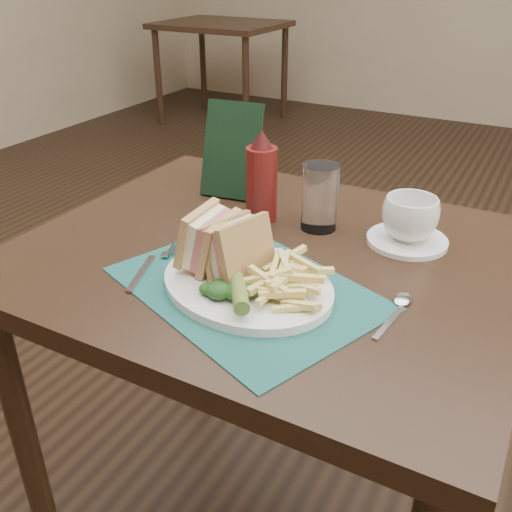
{
  "coord_description": "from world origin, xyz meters",
  "views": [
    {
      "loc": [
        0.42,
        -1.33,
        1.24
      ],
      "look_at": [
        0.03,
        -0.61,
        0.8
      ],
      "focal_mm": 40.0,
      "sensor_mm": 36.0,
      "label": 1
    }
  ],
  "objects_px": {
    "sandwich_half_a": "(197,236)",
    "drinking_glass": "(320,197)",
    "sandwich_half_b": "(229,243)",
    "ketchup_bottle": "(262,176)",
    "check_presenter": "(232,150)",
    "saucer": "(407,240)",
    "coffee_cup": "(410,218)",
    "placemat": "(245,288)",
    "table_bg_left": "(222,73)",
    "table_main": "(268,403)",
    "plate": "(247,284)"
  },
  "relations": [
    {
      "from": "sandwich_half_a",
      "to": "drinking_glass",
      "type": "bearing_deg",
      "value": 64.08
    },
    {
      "from": "sandwich_half_b",
      "to": "ketchup_bottle",
      "type": "bearing_deg",
      "value": 123.87
    },
    {
      "from": "sandwich_half_a",
      "to": "check_presenter",
      "type": "bearing_deg",
      "value": 108.41
    },
    {
      "from": "saucer",
      "to": "check_presenter",
      "type": "xyz_separation_m",
      "value": [
        -0.41,
        0.05,
        0.1
      ]
    },
    {
      "from": "drinking_glass",
      "to": "coffee_cup",
      "type": "bearing_deg",
      "value": 5.94
    },
    {
      "from": "sandwich_half_a",
      "to": "saucer",
      "type": "bearing_deg",
      "value": 41.61
    },
    {
      "from": "sandwich_half_a",
      "to": "sandwich_half_b",
      "type": "xyz_separation_m",
      "value": [
        0.06,
        0.0,
        0.0
      ]
    },
    {
      "from": "sandwich_half_b",
      "to": "drinking_glass",
      "type": "xyz_separation_m",
      "value": [
        0.05,
        0.26,
        -0.0
      ]
    },
    {
      "from": "placemat",
      "to": "drinking_glass",
      "type": "distance_m",
      "value": 0.28
    },
    {
      "from": "table_bg_left",
      "to": "table_main",
      "type": "bearing_deg",
      "value": -56.93
    },
    {
      "from": "placemat",
      "to": "coffee_cup",
      "type": "distance_m",
      "value": 0.35
    },
    {
      "from": "ketchup_bottle",
      "to": "check_presenter",
      "type": "bearing_deg",
      "value": 143.62
    },
    {
      "from": "table_bg_left",
      "to": "drinking_glass",
      "type": "bearing_deg",
      "value": -55.27
    },
    {
      "from": "table_main",
      "to": "plate",
      "type": "height_order",
      "value": "plate"
    },
    {
      "from": "plate",
      "to": "check_presenter",
      "type": "relative_size",
      "value": 1.44
    },
    {
      "from": "saucer",
      "to": "check_presenter",
      "type": "bearing_deg",
      "value": 172.47
    },
    {
      "from": "table_main",
      "to": "check_presenter",
      "type": "bearing_deg",
      "value": 134.61
    },
    {
      "from": "plate",
      "to": "sandwich_half_b",
      "type": "height_order",
      "value": "sandwich_half_b"
    },
    {
      "from": "saucer",
      "to": "drinking_glass",
      "type": "distance_m",
      "value": 0.18
    },
    {
      "from": "plate",
      "to": "ketchup_bottle",
      "type": "relative_size",
      "value": 1.61
    },
    {
      "from": "plate",
      "to": "sandwich_half_a",
      "type": "distance_m",
      "value": 0.12
    },
    {
      "from": "plate",
      "to": "coffee_cup",
      "type": "bearing_deg",
      "value": 72.51
    },
    {
      "from": "sandwich_half_b",
      "to": "check_presenter",
      "type": "xyz_separation_m",
      "value": [
        -0.19,
        0.33,
        0.03
      ]
    },
    {
      "from": "coffee_cup",
      "to": "placemat",
      "type": "bearing_deg",
      "value": -122.81
    },
    {
      "from": "drinking_glass",
      "to": "check_presenter",
      "type": "bearing_deg",
      "value": 163.22
    },
    {
      "from": "drinking_glass",
      "to": "ketchup_bottle",
      "type": "distance_m",
      "value": 0.12
    },
    {
      "from": "saucer",
      "to": "check_presenter",
      "type": "height_order",
      "value": "check_presenter"
    },
    {
      "from": "table_bg_left",
      "to": "check_presenter",
      "type": "bearing_deg",
      "value": -57.88
    },
    {
      "from": "table_main",
      "to": "check_presenter",
      "type": "relative_size",
      "value": 4.33
    },
    {
      "from": "table_main",
      "to": "coffee_cup",
      "type": "distance_m",
      "value": 0.5
    },
    {
      "from": "placemat",
      "to": "check_presenter",
      "type": "relative_size",
      "value": 2.0
    },
    {
      "from": "placemat",
      "to": "plate",
      "type": "relative_size",
      "value": 1.39
    },
    {
      "from": "table_bg_left",
      "to": "sandwich_half_b",
      "type": "height_order",
      "value": "sandwich_half_b"
    },
    {
      "from": "table_bg_left",
      "to": "placemat",
      "type": "height_order",
      "value": "placemat"
    },
    {
      "from": "table_main",
      "to": "sandwich_half_b",
      "type": "distance_m",
      "value": 0.46
    },
    {
      "from": "table_bg_left",
      "to": "sandwich_half_a",
      "type": "bearing_deg",
      "value": -58.9
    },
    {
      "from": "placemat",
      "to": "drinking_glass",
      "type": "xyz_separation_m",
      "value": [
        0.01,
        0.27,
        0.06
      ]
    },
    {
      "from": "table_bg_left",
      "to": "ketchup_bottle",
      "type": "bearing_deg",
      "value": -56.99
    },
    {
      "from": "sandwich_half_b",
      "to": "saucer",
      "type": "distance_m",
      "value": 0.36
    },
    {
      "from": "sandwich_half_a",
      "to": "placemat",
      "type": "bearing_deg",
      "value": -8.54
    },
    {
      "from": "coffee_cup",
      "to": "drinking_glass",
      "type": "height_order",
      "value": "drinking_glass"
    },
    {
      "from": "saucer",
      "to": "drinking_glass",
      "type": "height_order",
      "value": "drinking_glass"
    },
    {
      "from": "sandwich_half_a",
      "to": "sandwich_half_b",
      "type": "bearing_deg",
      "value": -0.3
    },
    {
      "from": "table_bg_left",
      "to": "coffee_cup",
      "type": "distance_m",
      "value": 3.74
    },
    {
      "from": "drinking_glass",
      "to": "sandwich_half_b",
      "type": "bearing_deg",
      "value": -100.75
    },
    {
      "from": "table_main",
      "to": "placemat",
      "type": "bearing_deg",
      "value": -78.65
    },
    {
      "from": "coffee_cup",
      "to": "ketchup_bottle",
      "type": "relative_size",
      "value": 0.55
    },
    {
      "from": "plate",
      "to": "ketchup_bottle",
      "type": "bearing_deg",
      "value": 128.16
    },
    {
      "from": "table_main",
      "to": "drinking_glass",
      "type": "bearing_deg",
      "value": 72.21
    },
    {
      "from": "saucer",
      "to": "ketchup_bottle",
      "type": "distance_m",
      "value": 0.31
    }
  ]
}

